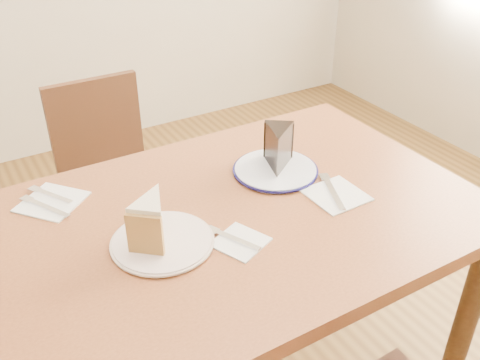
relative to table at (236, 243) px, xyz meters
name	(u,v)px	position (x,y,z in m)	size (l,w,h in m)	color
table	(236,243)	(0.00, 0.00, 0.00)	(1.20, 0.80, 0.75)	#592D18
chair_far	(113,182)	(-0.08, 0.76, -0.20)	(0.40, 0.40, 0.81)	black
plate_cream	(162,242)	(-0.21, -0.03, 0.10)	(0.22, 0.22, 0.01)	silver
plate_navy	(275,170)	(0.19, 0.10, 0.10)	(0.22, 0.22, 0.01)	white
carrot_cake	(153,219)	(-0.21, -0.01, 0.16)	(0.08, 0.11, 0.10)	beige
chocolate_cake	(278,151)	(0.19, 0.11, 0.16)	(0.08, 0.11, 0.10)	black
napkin_cream	(240,242)	(-0.05, -0.11, 0.10)	(0.11, 0.11, 0.00)	white
napkin_navy	(336,195)	(0.25, -0.07, 0.10)	(0.14, 0.14, 0.00)	white
napkin_spare	(52,202)	(-0.38, 0.27, 0.10)	(0.14, 0.14, 0.00)	white
fork_cream	(233,238)	(-0.06, -0.10, 0.10)	(0.01, 0.14, 0.00)	silver
knife_navy	(332,191)	(0.25, -0.06, 0.10)	(0.02, 0.17, 0.00)	silver
fork_spare	(51,195)	(-0.37, 0.29, 0.10)	(0.01, 0.14, 0.00)	silver
knife_spare	(45,207)	(-0.40, 0.25, 0.10)	(0.01, 0.16, 0.00)	silver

